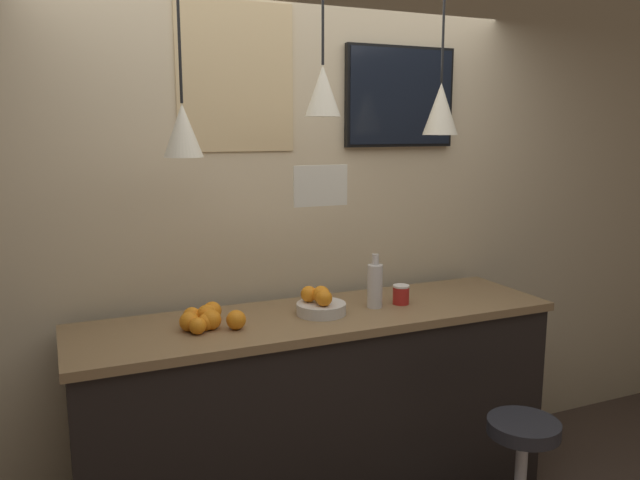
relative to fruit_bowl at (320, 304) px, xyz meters
The scene contains 12 objects.
back_wall 0.56m from the fruit_bowl, 89.23° to the left, with size 8.00×0.06×2.90m.
service_counter 0.57m from the fruit_bowl, 69.04° to the left, with size 2.28×0.61×1.04m.
fruit_bowl is the anchor object (origin of this frame).
orange_pile 0.53m from the fruit_bowl, behind, with size 0.28×0.26×0.09m.
juice_bottle 0.30m from the fruit_bowl, ahead, with size 0.07×0.07×0.26m.
spread_jar 0.44m from the fruit_bowl, ahead, with size 0.08×0.08×0.10m.
pendant_lamp_left 1.01m from the fruit_bowl, behind, with size 0.16×0.16×1.02m.
pendant_lamp_middle 0.97m from the fruit_bowl, 68.87° to the right, with size 0.16×0.16×0.86m.
pendant_lamp_right 1.10m from the fruit_bowl, ahead, with size 0.17×0.17×0.94m.
mounted_tv 1.22m from the fruit_bowl, 30.84° to the left, with size 0.64×0.04×0.53m.
hanging_menu_board 0.62m from the fruit_bowl, 113.07° to the right, with size 0.24×0.01×0.17m.
wall_poster 1.15m from the fruit_bowl, 123.82° to the left, with size 0.58×0.01×0.70m.
Camera 1 is at (-1.13, -1.88, 1.89)m, focal length 35.00 mm.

